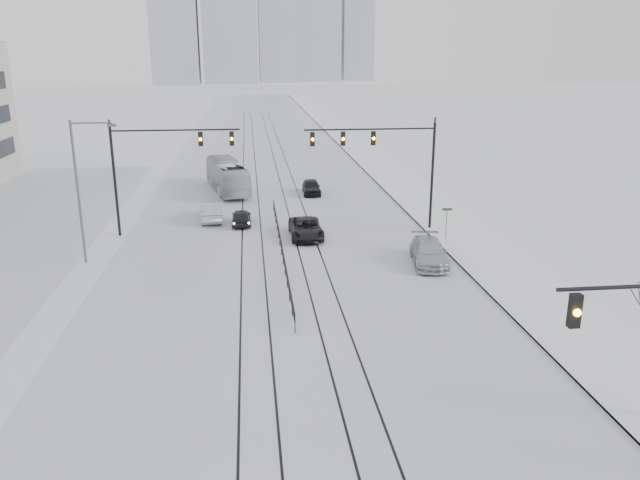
{
  "coord_description": "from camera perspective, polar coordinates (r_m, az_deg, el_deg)",
  "views": [
    {
      "loc": [
        -1.92,
        -9.19,
        12.88
      ],
      "look_at": [
        1.73,
        22.65,
        3.2
      ],
      "focal_mm": 35.0,
      "sensor_mm": 36.0,
      "label": 1
    }
  ],
  "objects": [
    {
      "name": "street_sign",
      "position": [
        44.85,
        11.5,
        1.9
      ],
      "size": [
        0.7,
        0.06,
        2.4
      ],
      "color": "#595B60",
      "rests_on": "ground"
    },
    {
      "name": "sedan_nb_far",
      "position": [
        58.92,
        -0.79,
        4.87
      ],
      "size": [
        1.73,
        4.08,
        1.38
      ],
      "primitive_type": "imported",
      "rotation": [
        0.0,
        0.0,
        -0.03
      ],
      "color": "black",
      "rests_on": "ground"
    },
    {
      "name": "traffic_mast_nw",
      "position": [
        46.24,
        -14.78,
        7.17
      ],
      "size": [
        9.1,
        0.37,
        8.0
      ],
      "color": "black",
      "rests_on": "ground"
    },
    {
      "name": "tram_rails",
      "position": [
        50.88,
        -4.17,
        2.12
      ],
      "size": [
        5.3,
        180.0,
        0.01
      ],
      "color": "black",
      "rests_on": "ground"
    },
    {
      "name": "curb",
      "position": [
        71.55,
        4.04,
        6.45
      ],
      "size": [
        0.1,
        260.0,
        0.12
      ],
      "primitive_type": "cube",
      "color": "gray",
      "rests_on": "ground"
    },
    {
      "name": "box_truck",
      "position": [
        60.6,
        -8.47,
        5.78
      ],
      "size": [
        4.57,
        10.88,
        2.95
      ],
      "primitive_type": "imported",
      "rotation": [
        0.0,
        0.0,
        3.34
      ],
      "color": "#B5B8BA",
      "rests_on": "ground"
    },
    {
      "name": "sedan_sb_outer",
      "position": [
        50.35,
        -9.92,
        2.63
      ],
      "size": [
        1.92,
        4.74,
        1.53
      ],
      "primitive_type": "imported",
      "rotation": [
        0.0,
        0.0,
        3.21
      ],
      "color": "#B1B3B9",
      "rests_on": "ground"
    },
    {
      "name": "sedan_nb_right",
      "position": [
        39.93,
        9.94,
        -1.14
      ],
      "size": [
        2.83,
        5.4,
        1.5
      ],
      "primitive_type": "imported",
      "rotation": [
        0.0,
        0.0,
        -0.15
      ],
      "color": "#B1B4BA",
      "rests_on": "ground"
    },
    {
      "name": "traffic_mast_ne",
      "position": [
        45.87,
        6.28,
        7.78
      ],
      "size": [
        9.6,
        0.37,
        8.0
      ],
      "color": "black",
      "rests_on": "ground"
    },
    {
      "name": "median_fence",
      "position": [
        41.13,
        -3.56,
        -0.7
      ],
      "size": [
        0.06,
        24.0,
        1.0
      ],
      "color": "black",
      "rests_on": "ground"
    },
    {
      "name": "sedan_nb_front",
      "position": [
        44.94,
        -1.29,
        1.06
      ],
      "size": [
        2.32,
        4.94,
        1.37
      ],
      "primitive_type": "imported",
      "rotation": [
        0.0,
        0.0,
        0.01
      ],
      "color": "black",
      "rests_on": "ground"
    },
    {
      "name": "sidewalk_east",
      "position": [
        72.03,
        5.97,
        6.48
      ],
      "size": [
        5.0,
        260.0,
        0.16
      ],
      "primitive_type": "cube",
      "color": "white",
      "rests_on": "ground"
    },
    {
      "name": "sedan_sb_inner",
      "position": [
        48.67,
        -7.19,
        2.08
      ],
      "size": [
        1.46,
        3.61,
        1.23
      ],
      "primitive_type": "imported",
      "rotation": [
        0.0,
        0.0,
        3.14
      ],
      "color": "black",
      "rests_on": "ground"
    },
    {
      "name": "road",
      "position": [
        70.4,
        -4.9,
        6.22
      ],
      "size": [
        22.0,
        260.0,
        0.02
      ],
      "primitive_type": "cube",
      "color": "silver",
      "rests_on": "ground"
    },
    {
      "name": "street_light_west",
      "position": [
        41.23,
        -20.94,
        4.98
      ],
      "size": [
        2.73,
        0.25,
        9.0
      ],
      "color": "#595B60",
      "rests_on": "ground"
    },
    {
      "name": "skyline",
      "position": [
        283.45,
        -5.47,
        20.34
      ],
      "size": [
        96.0,
        48.0,
        72.0
      ],
      "color": "#A8ACB8",
      "rests_on": "ground"
    }
  ]
}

